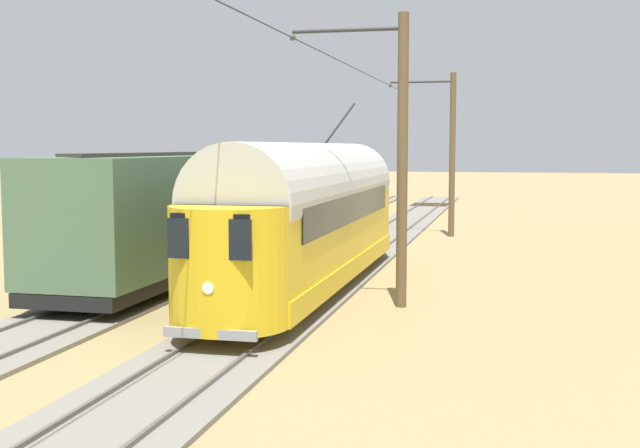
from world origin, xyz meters
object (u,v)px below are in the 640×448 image
at_px(vintage_streetcar, 310,214).
at_px(catenary_pole_mid_near, 399,155).
at_px(track_end_bumper, 279,231).
at_px(catenary_pole_foreground, 450,151).
at_px(boxcar_adjacent, 163,214).
at_px(spare_tie_stack, 125,257).

distance_m(vintage_streetcar, catenary_pole_mid_near, 3.77).
distance_m(catenary_pole_mid_near, track_end_bumper, 16.43).
distance_m(vintage_streetcar, track_end_bumper, 13.37).
bearing_deg(track_end_bumper, catenary_pole_foreground, -157.14).
relative_size(catenary_pole_mid_near, track_end_bumper, 4.22).
bearing_deg(boxcar_adjacent, vintage_streetcar, -179.92).
distance_m(vintage_streetcar, boxcar_adjacent, 4.57).
bearing_deg(catenary_pole_foreground, vintage_streetcar, 79.65).
height_order(boxcar_adjacent, track_end_bumper, boxcar_adjacent).
distance_m(vintage_streetcar, spare_tie_stack, 8.66).
bearing_deg(boxcar_adjacent, catenary_pole_foreground, -115.46).
relative_size(boxcar_adjacent, catenary_pole_foreground, 1.56).
distance_m(boxcar_adjacent, catenary_pole_mid_near, 7.83).
distance_m(catenary_pole_foreground, track_end_bumper, 8.80).
xyz_separation_m(vintage_streetcar, track_end_bumper, (4.56, -12.43, -1.85)).
relative_size(vintage_streetcar, track_end_bumper, 9.01).
height_order(catenary_pole_mid_near, track_end_bumper, catenary_pole_mid_near).
bearing_deg(track_end_bumper, vintage_streetcar, 110.15).
bearing_deg(spare_tie_stack, boxcar_adjacent, 131.48).
distance_m(vintage_streetcar, catenary_pole_foreground, 15.91).
xyz_separation_m(boxcar_adjacent, catenary_pole_foreground, (-7.41, -15.56, 1.82)).
xyz_separation_m(catenary_pole_foreground, spare_tie_stack, (10.51, 12.05, -3.71)).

